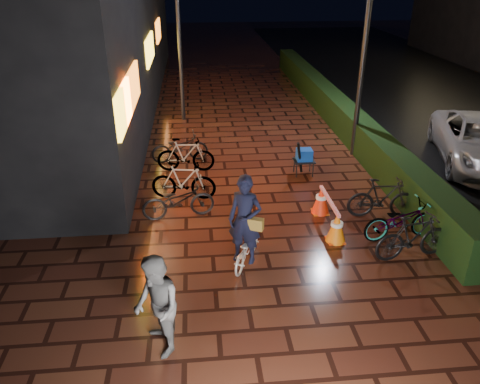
{
  "coord_description": "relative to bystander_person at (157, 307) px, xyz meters",
  "views": [
    {
      "loc": [
        -1.88,
        -8.61,
        5.47
      ],
      "look_at": [
        -1.04,
        0.14,
        1.1
      ],
      "focal_mm": 35.0,
      "sensor_mm": 36.0,
      "label": 1
    }
  ],
  "objects": [
    {
      "name": "ground",
      "position": [
        2.59,
        3.05,
        -0.85
      ],
      "size": [
        80.0,
        80.0,
        0.0
      ],
      "primitive_type": "plane",
      "color": "#381911",
      "rests_on": "ground"
    },
    {
      "name": "traffic_barrier",
      "position": [
        3.6,
        3.47,
        -0.5
      ],
      "size": [
        0.45,
        1.71,
        0.69
      ],
      "color": "orange",
      "rests_on": "ground"
    },
    {
      "name": "bystander_person",
      "position": [
        0.0,
        0.0,
        0.0
      ],
      "size": [
        0.88,
        0.99,
        1.69
      ],
      "primitive_type": "imported",
      "rotation": [
        0.0,
        0.0,
        -1.23
      ],
      "color": "#5E5E61",
      "rests_on": "ground"
    },
    {
      "name": "cyclist",
      "position": [
        1.57,
        2.17,
        -0.13
      ],
      "size": [
        0.99,
        1.43,
        1.94
      ],
      "color": "silver",
      "rests_on": "ground"
    },
    {
      "name": "lamp_post_sf",
      "position": [
        0.22,
        11.84,
        2.02
      ],
      "size": [
        0.5,
        0.17,
        5.2
      ],
      "color": "black",
      "rests_on": "ground"
    },
    {
      "name": "lamp_post_hedge",
      "position": [
        5.55,
        7.73,
        2.33
      ],
      "size": [
        0.54,
        0.3,
        5.78
      ],
      "color": "black",
      "rests_on": "ground"
    },
    {
      "name": "hedge",
      "position": [
        5.89,
        11.05,
        -0.35
      ],
      "size": [
        0.7,
        20.0,
        1.0
      ],
      "primitive_type": "cube",
      "color": "black",
      "rests_on": "ground"
    },
    {
      "name": "parked_bikes_hedge",
      "position": [
        4.97,
        2.88,
        -0.37
      ],
      "size": [
        1.78,
        2.37,
        0.99
      ],
      "color": "black",
      "rests_on": "ground"
    },
    {
      "name": "cart_assembly",
      "position": [
        3.65,
        6.35,
        -0.29
      ],
      "size": [
        0.6,
        0.6,
        1.09
      ],
      "color": "black",
      "rests_on": "ground"
    },
    {
      "name": "parked_bikes_storefront",
      "position": [
        0.26,
        5.99,
        -0.38
      ],
      "size": [
        1.91,
        4.32,
        0.99
      ],
      "color": "black",
      "rests_on": "ground"
    }
  ]
}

